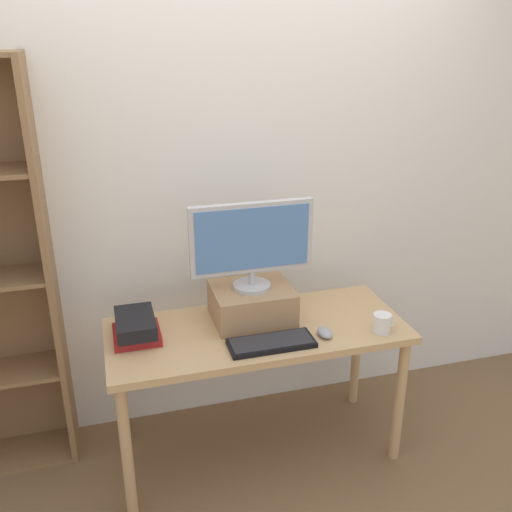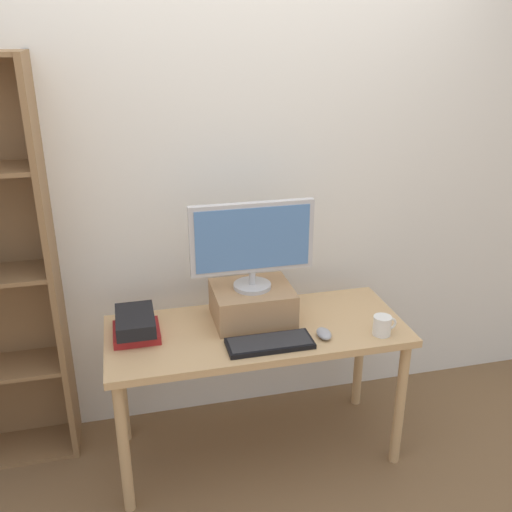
{
  "view_description": "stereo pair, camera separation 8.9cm",
  "coord_description": "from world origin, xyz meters",
  "views": [
    {
      "loc": [
        -0.65,
        -2.27,
        2.04
      ],
      "look_at": [
        0.0,
        0.04,
        1.07
      ],
      "focal_mm": 40.0,
      "sensor_mm": 36.0,
      "label": 1
    },
    {
      "loc": [
        -0.56,
        -2.29,
        2.04
      ],
      "look_at": [
        0.0,
        0.04,
        1.07
      ],
      "focal_mm": 40.0,
      "sensor_mm": 36.0,
      "label": 2
    }
  ],
  "objects": [
    {
      "name": "computer_monitor",
      "position": [
        0.0,
        0.09,
        1.12
      ],
      "size": [
        0.58,
        0.18,
        0.42
      ],
      "color": "#B7B7BA",
      "rests_on": "riser_box"
    },
    {
      "name": "desk",
      "position": [
        0.0,
        0.0,
        0.63
      ],
      "size": [
        1.41,
        0.59,
        0.71
      ],
      "color": "tan",
      "rests_on": "ground_plane"
    },
    {
      "name": "back_wall",
      "position": [
        0.0,
        0.47,
        1.3
      ],
      "size": [
        7.0,
        0.08,
        2.6
      ],
      "color": "silver",
      "rests_on": "ground_plane"
    },
    {
      "name": "ground_plane",
      "position": [
        0.0,
        0.0,
        0.0
      ],
      "size": [
        12.0,
        12.0,
        0.0
      ],
      "primitive_type": "plane",
      "color": "brown"
    },
    {
      "name": "riser_box",
      "position": [
        0.0,
        0.09,
        0.8
      ],
      "size": [
        0.37,
        0.31,
        0.17
      ],
      "color": "#A87F56",
      "rests_on": "desk"
    },
    {
      "name": "coffee_mug",
      "position": [
        0.55,
        -0.2,
        0.76
      ],
      "size": [
        0.11,
        0.08,
        0.09
      ],
      "color": "white",
      "rests_on": "desk"
    },
    {
      "name": "computer_mouse",
      "position": [
        0.28,
        -0.16,
        0.73
      ],
      "size": [
        0.06,
        0.1,
        0.04
      ],
      "color": "#99999E",
      "rests_on": "desk"
    },
    {
      "name": "book_stack",
      "position": [
        -0.55,
        0.06,
        0.77
      ],
      "size": [
        0.21,
        0.27,
        0.11
      ],
      "color": "maroon",
      "rests_on": "desk"
    },
    {
      "name": "keyboard",
      "position": [
        0.02,
        -0.17,
        0.73
      ],
      "size": [
        0.39,
        0.15,
        0.02
      ],
      "color": "black",
      "rests_on": "desk"
    }
  ]
}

